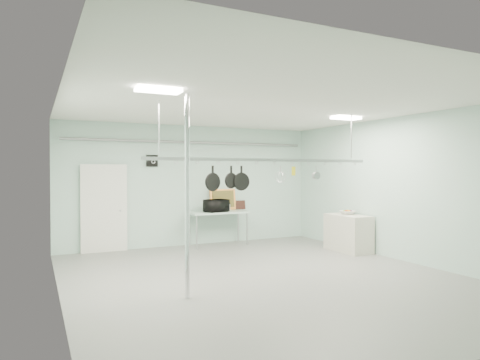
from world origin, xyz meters
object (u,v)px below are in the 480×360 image
prep_table (218,214)px  skillet_left (213,178)px  microwave (216,206)px  skillet_right (241,178)px  chrome_pole (187,196)px  coffee_canister (228,208)px  fruit_bowl (348,213)px  skillet_mid (231,177)px  side_cabinet (348,233)px  pot_rack (266,158)px

prep_table → skillet_left: (-1.51, -3.30, 1.03)m
prep_table → microwave: 0.28m
microwave → skillet_right: (-0.82, -3.20, 0.79)m
chrome_pole → skillet_right: bearing=33.2°
skillet_right → coffee_canister: bearing=70.5°
microwave → skillet_left: skillet_left is taller
chrome_pole → prep_table: bearing=61.3°
fruit_bowl → skillet_mid: skillet_mid is taller
side_cabinet → skillet_mid: bearing=-163.4°
microwave → skillet_left: 3.58m
microwave → coffee_canister: microwave is taller
pot_rack → microwave: 3.41m
side_cabinet → fruit_bowl: size_ratio=3.15×
skillet_mid → prep_table: bearing=55.5°
skillet_mid → skillet_right: (0.21, 0.00, -0.02)m
skillet_left → side_cabinet: bearing=-0.1°
coffee_canister → skillet_mid: skillet_mid is taller
microwave → skillet_mid: (-1.03, -3.20, 0.81)m
skillet_left → microwave: bearing=51.0°
chrome_pole → skillet_left: chrome_pole is taller
pot_rack → fruit_bowl: pot_rack is taller
chrome_pole → skillet_right: size_ratio=7.00×
side_cabinet → microwave: 3.44m
chrome_pole → side_cabinet: (4.85, 2.00, -1.15)m
coffee_canister → skillet_right: size_ratio=0.44×
side_cabinet → skillet_right: 3.91m
pot_rack → skillet_right: bearing=180.0°
skillet_left → skillet_mid: size_ratio=1.10×
microwave → skillet_left: size_ratio=1.30×
skillet_left → skillet_mid: same height
prep_table → pot_rack: size_ratio=0.33×
prep_table → skillet_right: skillet_right is taller
fruit_bowl → skillet_mid: 4.07m
fruit_bowl → skillet_mid: bearing=-162.1°
chrome_pole → pot_rack: size_ratio=0.67×
pot_rack → fruit_bowl: (3.03, 1.22, -1.28)m
side_cabinet → microwave: bearing=141.7°
coffee_canister → skillet_left: bearing=-118.5°
chrome_pole → coffee_canister: (2.50, 4.05, -0.60)m
side_cabinet → fruit_bowl: bearing=55.8°
side_cabinet → coffee_canister: size_ratio=6.02×
chrome_pole → coffee_canister: chrome_pole is taller
side_cabinet → pot_rack: 3.62m
skillet_right → fruit_bowl: bearing=19.1°
fruit_bowl → skillet_mid: size_ratio=0.92×
chrome_pole → side_cabinet: size_ratio=2.67×
chrome_pole → pot_rack: bearing=25.3°
microwave → skillet_right: size_ratio=1.29×
coffee_canister → fruit_bowl: coffee_canister is taller
prep_table → side_cabinet: (2.55, -2.20, -0.38)m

